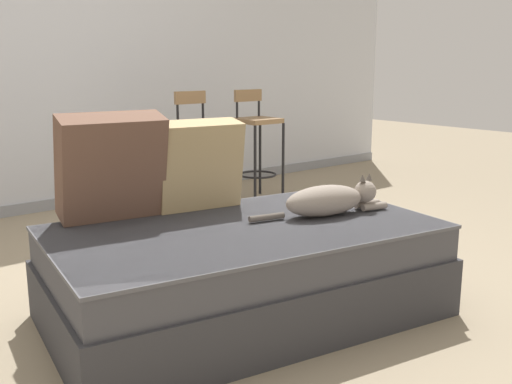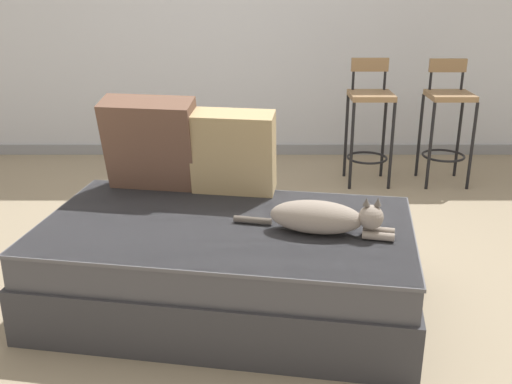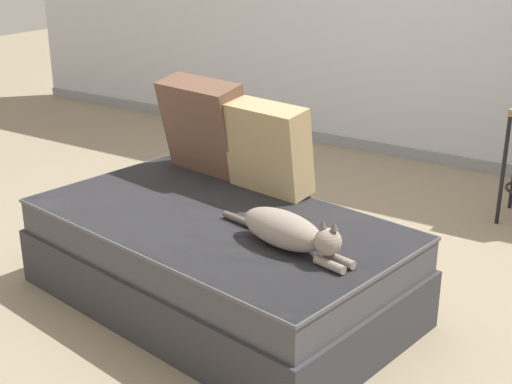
# 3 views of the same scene
# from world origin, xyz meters

# --- Properties ---
(ground_plane) EXTENTS (16.00, 16.00, 0.00)m
(ground_plane) POSITION_xyz_m (0.00, 0.00, 0.00)
(ground_plane) COLOR gray
(ground_plane) RESTS_ON ground
(wall_back_panel) EXTENTS (8.00, 0.10, 2.60)m
(wall_back_panel) POSITION_xyz_m (0.00, 2.25, 1.30)
(wall_back_panel) COLOR silver
(wall_back_panel) RESTS_ON ground
(wall_baseboard_trim) EXTENTS (8.00, 0.02, 0.09)m
(wall_baseboard_trim) POSITION_xyz_m (0.00, 2.20, 0.04)
(wall_baseboard_trim) COLOR gray
(wall_baseboard_trim) RESTS_ON ground
(couch) EXTENTS (1.91, 1.28, 0.44)m
(couch) POSITION_xyz_m (0.00, -0.40, 0.22)
(couch) COLOR #353539
(couch) RESTS_ON ground
(throw_pillow_corner) EXTENTS (0.52, 0.35, 0.51)m
(throw_pillow_corner) POSITION_xyz_m (-0.41, 0.08, 0.70)
(throw_pillow_corner) COLOR brown
(throw_pillow_corner) RESTS_ON couch
(throw_pillow_middle) EXTENTS (0.46, 0.29, 0.45)m
(throw_pillow_middle) POSITION_xyz_m (0.02, 0.01, 0.67)
(throw_pillow_middle) COLOR tan
(throw_pillow_middle) RESTS_ON couch
(cat) EXTENTS (0.73, 0.26, 0.19)m
(cat) POSITION_xyz_m (0.44, -0.51, 0.52)
(cat) COLOR gray
(cat) RESTS_ON couch
(bar_stool_near_window) EXTENTS (0.32, 0.32, 0.94)m
(bar_stool_near_window) POSITION_xyz_m (1.00, 1.45, 0.54)
(bar_stool_near_window) COLOR black
(bar_stool_near_window) RESTS_ON ground
(bar_stool_by_doorway) EXTENTS (0.33, 0.33, 0.94)m
(bar_stool_by_doorway) POSITION_xyz_m (1.59, 1.45, 0.54)
(bar_stool_by_doorway) COLOR black
(bar_stool_by_doorway) RESTS_ON ground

